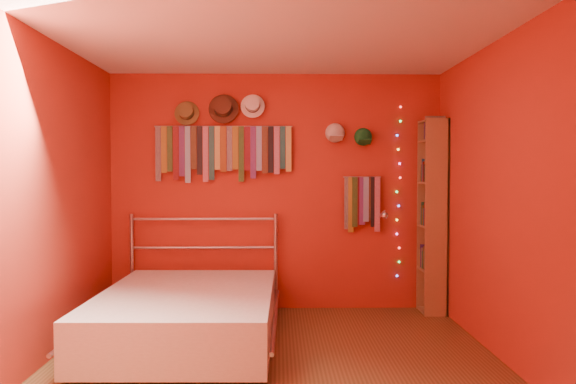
{
  "coord_description": "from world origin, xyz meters",
  "views": [
    {
      "loc": [
        0.02,
        -4.22,
        1.46
      ],
      "look_at": [
        0.11,
        0.9,
        1.28
      ],
      "focal_mm": 35.0,
      "sensor_mm": 36.0,
      "label": 1
    }
  ],
  "objects": [
    {
      "name": "fedora_brown",
      "position": [
        -0.55,
        1.65,
        2.13
      ],
      "size": [
        0.31,
        0.17,
        0.31
      ],
      "rotation": [
        1.36,
        0.0,
        0.0
      ],
      "color": "#4C291B",
      "rests_on": "back_wall"
    },
    {
      "name": "left_wall",
      "position": [
        -1.75,
        0.0,
        1.25
      ],
      "size": [
        0.02,
        3.5,
        2.5
      ],
      "primitive_type": "cube",
      "color": "#AF301C",
      "rests_on": "ground"
    },
    {
      "name": "tie_rack",
      "position": [
        -0.57,
        1.68,
        1.7
      ],
      "size": [
        1.45,
        0.03,
        0.6
      ],
      "color": "#B0B0B5",
      "rests_on": "back_wall"
    },
    {
      "name": "fedora_white",
      "position": [
        -0.24,
        1.66,
        2.16
      ],
      "size": [
        0.25,
        0.14,
        0.25
      ],
      "rotation": [
        1.36,
        0.0,
        0.0
      ],
      "color": "white",
      "rests_on": "back_wall"
    },
    {
      "name": "fedora_olive",
      "position": [
        -0.93,
        1.66,
        2.09
      ],
      "size": [
        0.26,
        0.14,
        0.26
      ],
      "rotation": [
        1.36,
        0.0,
        0.0
      ],
      "color": "brown",
      "rests_on": "back_wall"
    },
    {
      "name": "right_wall",
      "position": [
        1.75,
        0.0,
        1.25
      ],
      "size": [
        0.02,
        3.5,
        2.5
      ],
      "primitive_type": "cube",
      "color": "#AF301C",
      "rests_on": "ground"
    },
    {
      "name": "bed",
      "position": [
        -0.76,
        0.58,
        0.24
      ],
      "size": [
        1.58,
        2.13,
        1.02
      ],
      "rotation": [
        0.0,
        0.0,
        -0.02
      ],
      "color": "#B0B0B5",
      "rests_on": "ground"
    },
    {
      "name": "reading_lamp",
      "position": [
        1.11,
        1.51,
        1.02
      ],
      "size": [
        0.07,
        0.31,
        0.09
      ],
      "color": "#B0B0B5",
      "rests_on": "back_wall"
    },
    {
      "name": "cap_green",
      "position": [
        0.92,
        1.7,
        1.83
      ],
      "size": [
        0.18,
        0.23,
        0.18
      ],
      "color": "#19732C",
      "rests_on": "back_wall"
    },
    {
      "name": "back_wall",
      "position": [
        0.0,
        1.75,
        1.25
      ],
      "size": [
        3.5,
        0.02,
        2.5
      ],
      "primitive_type": "cube",
      "color": "#AF301C",
      "rests_on": "ground"
    },
    {
      "name": "cap_white",
      "position": [
        0.62,
        1.7,
        1.87
      ],
      "size": [
        0.19,
        0.24,
        0.19
      ],
      "color": "silver",
      "rests_on": "back_wall"
    },
    {
      "name": "ceiling",
      "position": [
        0.0,
        0.0,
        2.5
      ],
      "size": [
        3.5,
        3.5,
        0.02
      ],
      "primitive_type": "cube",
      "color": "white",
      "rests_on": "back_wall"
    },
    {
      "name": "bookshelf",
      "position": [
        1.66,
        1.53,
        1.02
      ],
      "size": [
        0.25,
        0.34,
        2.0
      ],
      "color": "#986944",
      "rests_on": "ground"
    },
    {
      "name": "ground",
      "position": [
        0.0,
        0.0,
        0.0
      ],
      "size": [
        3.5,
        3.5,
        0.0
      ],
      "primitive_type": "plane",
      "color": "brown",
      "rests_on": "ground"
    },
    {
      "name": "fairy_lights",
      "position": [
        1.3,
        1.71,
        1.25
      ],
      "size": [
        0.06,
        0.02,
        1.82
      ],
      "color": "#FF3333",
      "rests_on": "back_wall"
    },
    {
      "name": "small_tie_rack",
      "position": [
        0.91,
        1.68,
        1.15
      ],
      "size": [
        0.4,
        0.03,
        0.59
      ],
      "color": "#B0B0B5",
      "rests_on": "back_wall"
    }
  ]
}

